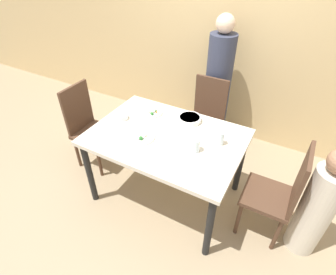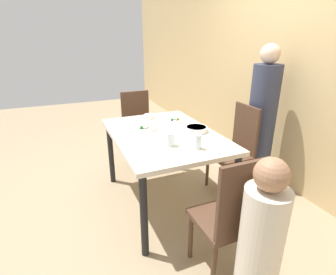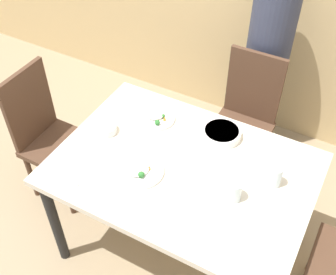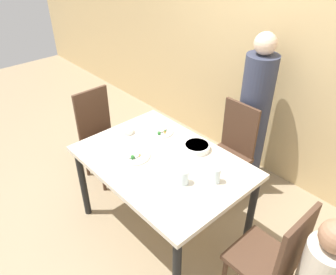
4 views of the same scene
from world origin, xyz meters
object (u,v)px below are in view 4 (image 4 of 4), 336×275
object	(u,v)px
chair_adult_spot	(230,150)
bowl_curry	(197,147)
glass_water_tall	(216,175)
chair_child_spot	(273,258)
person_adult	(253,118)
plate_rice_adult	(133,155)

from	to	relation	value
chair_adult_spot	bowl_curry	xyz separation A→B (m)	(0.02, -0.52, 0.29)
glass_water_tall	chair_child_spot	bearing A→B (deg)	-4.96
chair_adult_spot	person_adult	bearing A→B (deg)	90.00
chair_child_spot	plate_rice_adult	size ratio (longest dim) A/B	3.64
chair_adult_spot	person_adult	xyz separation A→B (m)	(0.00, 0.31, 0.23)
chair_child_spot	glass_water_tall	xyz separation A→B (m)	(-0.57, 0.05, 0.33)
bowl_curry	plate_rice_adult	size ratio (longest dim) A/B	0.82
chair_adult_spot	bowl_curry	bearing A→B (deg)	-87.54
bowl_curry	glass_water_tall	distance (m)	0.42
chair_child_spot	person_adult	world-z (taller)	person_adult
plate_rice_adult	bowl_curry	bearing A→B (deg)	58.63
chair_adult_spot	plate_rice_adult	size ratio (longest dim) A/B	3.64
bowl_curry	glass_water_tall	bearing A→B (deg)	-27.29
chair_adult_spot	glass_water_tall	world-z (taller)	chair_adult_spot
bowl_curry	plate_rice_adult	xyz separation A→B (m)	(-0.28, -0.45, -0.01)
chair_adult_spot	glass_water_tall	size ratio (longest dim) A/B	7.81
person_adult	bowl_curry	distance (m)	0.83
chair_adult_spot	chair_child_spot	size ratio (longest dim) A/B	1.00
chair_adult_spot	bowl_curry	world-z (taller)	chair_adult_spot
chair_child_spot	bowl_curry	size ratio (longest dim) A/B	4.42
chair_child_spot	bowl_curry	distance (m)	1.02
chair_child_spot	glass_water_tall	distance (m)	0.66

